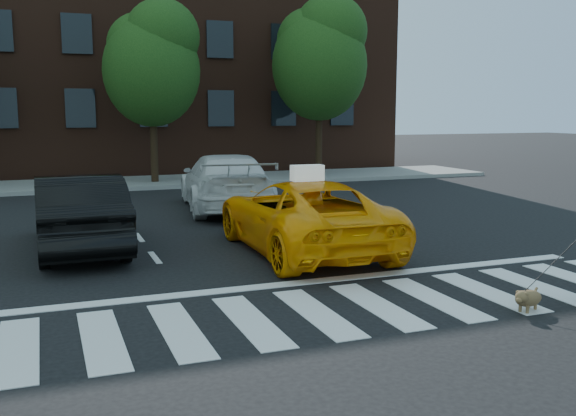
{
  "coord_description": "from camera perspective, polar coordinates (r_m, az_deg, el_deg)",
  "views": [
    {
      "loc": [
        -3.59,
        -8.2,
        2.9
      ],
      "look_at": [
        0.65,
        2.85,
        1.1
      ],
      "focal_mm": 40.0,
      "sensor_mm": 36.0,
      "label": 1
    }
  ],
  "objects": [
    {
      "name": "building",
      "position": [
        33.54,
        -15.21,
        13.66
      ],
      "size": [
        26.0,
        10.0,
        12.0
      ],
      "primitive_type": "cube",
      "color": "#402217",
      "rests_on": "ground"
    },
    {
      "name": "tree_right",
      "position": [
        27.64,
        2.88,
        13.54
      ],
      "size": [
        4.0,
        4.0,
        7.7
      ],
      "color": "black",
      "rests_on": "ground"
    },
    {
      "name": "dog",
      "position": [
        10.01,
        20.47,
        -7.52
      ],
      "size": [
        0.59,
        0.41,
        0.35
      ],
      "rotation": [
        0.0,
        0.0,
        0.42
      ],
      "color": "olive",
      "rests_on": "ground"
    },
    {
      "name": "white_suv",
      "position": [
        18.94,
        -5.61,
        2.32
      ],
      "size": [
        3.05,
        5.96,
        1.65
      ],
      "primitive_type": "imported",
      "rotation": [
        0.0,
        0.0,
        3.01
      ],
      "color": "silver",
      "rests_on": "ground"
    },
    {
      "name": "crosswalk",
      "position": [
        9.41,
        2.55,
        -9.28
      ],
      "size": [
        13.0,
        2.4,
        0.01
      ],
      "primitive_type": "cube",
      "color": "silver",
      "rests_on": "ground"
    },
    {
      "name": "taxi_sign",
      "position": [
        12.98,
        1.72,
        3.14
      ],
      "size": [
        0.65,
        0.29,
        0.32
      ],
      "primitive_type": "cube",
      "rotation": [
        0.0,
        0.0,
        3.12
      ],
      "color": "white",
      "rests_on": "taxi"
    },
    {
      "name": "tree_mid",
      "position": [
        25.6,
        -11.98,
        12.84
      ],
      "size": [
        3.69,
        3.69,
        7.1
      ],
      "color": "black",
      "rests_on": "ground"
    },
    {
      "name": "black_sedan",
      "position": [
        14.06,
        -18.07,
        -0.38
      ],
      "size": [
        1.74,
        4.86,
        1.6
      ],
      "primitive_type": "imported",
      "rotation": [
        0.0,
        0.0,
        3.15
      ],
      "color": "black",
      "rests_on": "ground"
    },
    {
      "name": "stop_line",
      "position": [
        10.83,
        -0.85,
        -6.85
      ],
      "size": [
        12.0,
        0.3,
        0.01
      ],
      "primitive_type": "cube",
      "color": "silver",
      "rests_on": "ground"
    },
    {
      "name": "ground",
      "position": [
        9.41,
        2.55,
        -9.32
      ],
      "size": [
        120.0,
        120.0,
        0.0
      ],
      "primitive_type": "plane",
      "color": "black",
      "rests_on": "ground"
    },
    {
      "name": "taxi",
      "position": [
        13.28,
        1.37,
        -0.69
      ],
      "size": [
        2.58,
        5.42,
        1.5
      ],
      "primitive_type": "imported",
      "rotation": [
        0.0,
        0.0,
        3.12
      ],
      "color": "#FD9B05",
      "rests_on": "ground"
    },
    {
      "name": "sidewalk_far",
      "position": [
        26.1,
        -12.99,
        2.22
      ],
      "size": [
        30.0,
        4.0,
        0.15
      ],
      "primitive_type": "cube",
      "color": "slate",
      "rests_on": "ground"
    }
  ]
}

